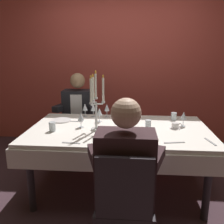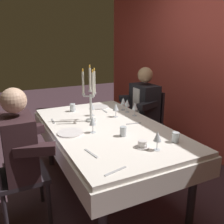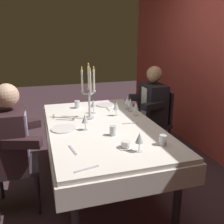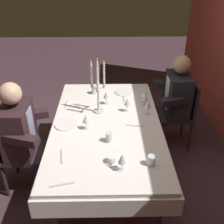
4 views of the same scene
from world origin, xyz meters
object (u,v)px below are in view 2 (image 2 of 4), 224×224
(dining_table, at_px, (107,137))
(wine_glass_2, at_px, (93,121))
(wine_glass_6, at_px, (123,101))
(wine_glass_3, at_px, (127,103))
(seated_diner_0, at_px, (145,103))
(candelabra, at_px, (90,96))
(coffee_cup_0, at_px, (142,144))
(water_tumbler_1, at_px, (73,108))
(wine_glass_4, at_px, (92,106))
(water_tumbler_0, at_px, (176,137))
(dinner_plate_1, at_px, (70,133))
(water_tumbler_2, at_px, (123,131))
(wine_glass_1, at_px, (158,137))
(seated_diner_1, at_px, (18,146))
(wine_glass_5, at_px, (116,107))
(dinner_plate_0, at_px, (100,107))
(wine_glass_0, at_px, (135,106))

(dining_table, bearing_deg, wine_glass_2, -63.41)
(wine_glass_2, xyz_separation_m, wine_glass_6, (-0.55, 0.64, -0.00))
(wine_glass_3, relative_size, seated_diner_0, 0.13)
(candelabra, height_order, coffee_cup_0, candelabra)
(wine_glass_2, height_order, water_tumbler_1, wine_glass_2)
(wine_glass_4, distance_m, water_tumbler_0, 1.11)
(candelabra, bearing_deg, dinner_plate_1, -51.15)
(water_tumbler_0, bearing_deg, water_tumbler_1, -158.42)
(wine_glass_2, relative_size, water_tumbler_2, 1.77)
(dinner_plate_1, xyz_separation_m, wine_glass_4, (-0.43, 0.40, 0.11))
(seated_diner_0, bearing_deg, coffee_cup_0, -34.42)
(wine_glass_4, bearing_deg, coffee_cup_0, 2.79)
(wine_glass_1, distance_m, water_tumbler_2, 0.41)
(candelabra, bearing_deg, seated_diner_1, -68.13)
(wine_glass_5, height_order, water_tumbler_0, wine_glass_5)
(wine_glass_6, distance_m, seated_diner_1, 1.44)
(wine_glass_2, relative_size, wine_glass_3, 1.00)
(water_tumbler_1, bearing_deg, wine_glass_3, 60.25)
(seated_diner_0, bearing_deg, wine_glass_4, -76.20)
(dinner_plate_0, height_order, wine_glass_1, wine_glass_1)
(wine_glass_4, height_order, coffee_cup_0, wine_glass_4)
(water_tumbler_2, bearing_deg, wine_glass_6, 151.08)
(candelabra, xyz_separation_m, seated_diner_0, (-0.40, 0.97, -0.28))
(wine_glass_3, xyz_separation_m, wine_glass_4, (-0.07, -0.44, 0.00))
(candelabra, xyz_separation_m, seated_diner_1, (0.32, -0.80, -0.28))
(wine_glass_0, bearing_deg, wine_glass_2, -66.79)
(water_tumbler_2, bearing_deg, seated_diner_1, -103.57)
(dinner_plate_1, height_order, wine_glass_2, wine_glass_2)
(wine_glass_5, height_order, water_tumbler_1, wine_glass_5)
(wine_glass_3, relative_size, water_tumbler_0, 1.82)
(candelabra, bearing_deg, seated_diner_0, 112.24)
(candelabra, relative_size, water_tumbler_1, 6.38)
(dinner_plate_0, xyz_separation_m, wine_glass_0, (0.52, 0.22, 0.11))
(wine_glass_6, height_order, seated_diner_1, seated_diner_1)
(wine_glass_1, bearing_deg, water_tumbler_1, -168.67)
(wine_glass_3, relative_size, seated_diner_1, 0.13)
(wine_glass_3, bearing_deg, wine_glass_1, -16.71)
(wine_glass_4, relative_size, water_tumbler_0, 1.82)
(water_tumbler_2, bearing_deg, wine_glass_5, 159.45)
(dinner_plate_1, height_order, wine_glass_5, wine_glass_5)
(dining_table, distance_m, wine_glass_6, 0.67)
(wine_glass_2, distance_m, seated_diner_1, 0.70)
(wine_glass_0, bearing_deg, wine_glass_4, -117.71)
(wine_glass_5, bearing_deg, water_tumbler_2, -20.55)
(candelabra, bearing_deg, coffee_cup_0, 8.86)
(dinner_plate_0, distance_m, water_tumbler_0, 1.34)
(wine_glass_6, bearing_deg, seated_diner_1, -67.92)
(candelabra, distance_m, coffee_cup_0, 0.88)
(wine_glass_6, xyz_separation_m, seated_diner_0, (-0.18, 0.45, -0.12))
(candelabra, xyz_separation_m, wine_glass_1, (0.93, 0.21, -0.16))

